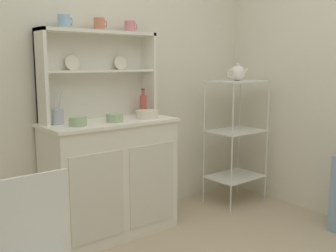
% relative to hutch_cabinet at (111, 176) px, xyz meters
% --- Properties ---
extents(wall_back, '(3.84, 0.05, 2.50)m').
position_rel_hutch_cabinet_xyz_m(wall_back, '(0.01, 0.26, 0.80)').
color(wall_back, silver).
rests_on(wall_back, ground).
extents(hutch_cabinet, '(0.98, 0.45, 0.87)m').
position_rel_hutch_cabinet_xyz_m(hutch_cabinet, '(0.00, 0.00, 0.00)').
color(hutch_cabinet, white).
rests_on(hutch_cabinet, ground).
extents(hutch_shelf_unit, '(0.92, 0.18, 0.65)m').
position_rel_hutch_cabinet_xyz_m(hutch_shelf_unit, '(0.00, 0.16, 0.80)').
color(hutch_shelf_unit, silver).
rests_on(hutch_shelf_unit, hutch_cabinet).
extents(bakers_rack, '(0.49, 0.36, 1.13)m').
position_rel_hutch_cabinet_xyz_m(bakers_rack, '(1.24, -0.13, 0.25)').
color(bakers_rack, silver).
rests_on(bakers_rack, ground).
extents(cup_sky_0, '(0.10, 0.08, 0.09)m').
position_rel_hutch_cabinet_xyz_m(cup_sky_0, '(-0.27, 0.12, 1.12)').
color(cup_sky_0, '#8EB2D1').
rests_on(cup_sky_0, hutch_shelf_unit).
extents(cup_terracotta_1, '(0.09, 0.08, 0.09)m').
position_rel_hutch_cabinet_xyz_m(cup_terracotta_1, '(0.01, 0.12, 1.12)').
color(cup_terracotta_1, '#C67556').
rests_on(cup_terracotta_1, hutch_shelf_unit).
extents(cup_rose_2, '(0.10, 0.08, 0.08)m').
position_rel_hutch_cabinet_xyz_m(cup_rose_2, '(0.27, 0.12, 1.12)').
color(cup_rose_2, '#D17A84').
rests_on(cup_rose_2, hutch_shelf_unit).
extents(bowl_mixing_large, '(0.12, 0.12, 0.06)m').
position_rel_hutch_cabinet_xyz_m(bowl_mixing_large, '(-0.29, -0.07, 0.45)').
color(bowl_mixing_large, '#9EB78E').
rests_on(bowl_mixing_large, hutch_cabinet).
extents(bowl_floral_medium, '(0.12, 0.12, 0.06)m').
position_rel_hutch_cabinet_xyz_m(bowl_floral_medium, '(-0.00, -0.07, 0.45)').
color(bowl_floral_medium, '#9EB78E').
rests_on(bowl_floral_medium, hutch_cabinet).
extents(bowl_cream_small, '(0.17, 0.17, 0.06)m').
position_rel_hutch_cabinet_xyz_m(bowl_cream_small, '(0.29, -0.07, 0.45)').
color(bowl_cream_small, silver).
rests_on(bowl_cream_small, hutch_cabinet).
extents(jam_bottle, '(0.05, 0.05, 0.22)m').
position_rel_hutch_cabinet_xyz_m(jam_bottle, '(0.36, 0.09, 0.51)').
color(jam_bottle, '#B74C47').
rests_on(jam_bottle, hutch_cabinet).
extents(utensil_jar, '(0.08, 0.08, 0.25)m').
position_rel_hutch_cabinet_xyz_m(utensil_jar, '(-0.36, 0.08, 0.48)').
color(utensil_jar, '#B2B7C6').
rests_on(utensil_jar, hutch_cabinet).
extents(porcelain_teapot, '(0.23, 0.14, 0.16)m').
position_rel_hutch_cabinet_xyz_m(porcelain_teapot, '(1.24, -0.13, 0.75)').
color(porcelain_teapot, white).
rests_on(porcelain_teapot, bakers_rack).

